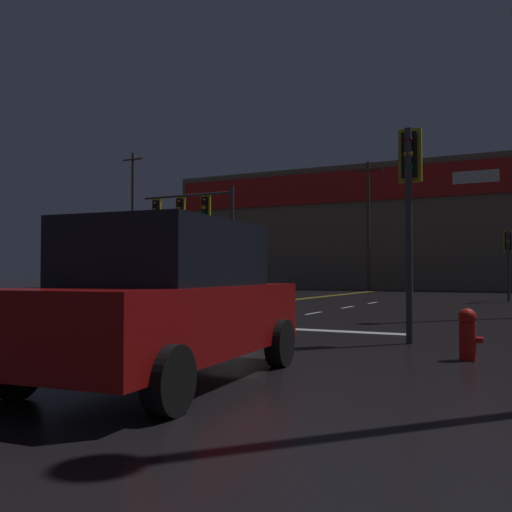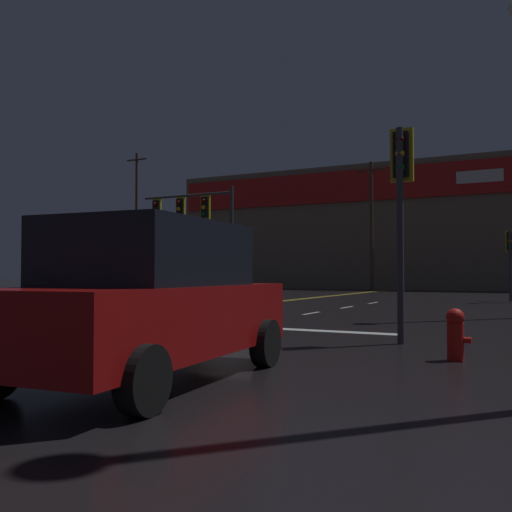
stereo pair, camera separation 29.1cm
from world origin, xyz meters
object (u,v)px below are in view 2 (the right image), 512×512
Objects in this scene: traffic_signal_corner_northeast at (510,249)px; parked_car at (150,300)px; traffic_signal_corner_southeast at (401,184)px; fire_hydrant at (456,333)px; traffic_signal_corner_northwest at (162,255)px; traffic_signal_median at (191,215)px.

parked_car is (-2.71, -23.19, -1.44)m from traffic_signal_corner_northeast.
traffic_signal_corner_northeast is (0.85, 18.22, -0.51)m from traffic_signal_corner_southeast.
parked_car reaches higher than fire_hydrant.
traffic_signal_corner_southeast is at bearing -43.39° from traffic_signal_corner_northwest.
traffic_signal_corner_northwest is at bearing 126.21° from parked_car.
traffic_signal_median is 6.18× the size of fire_hydrant.
traffic_signal_median is 1.45× the size of traffic_signal_corner_northwest.
fire_hydrant is (11.61, -10.52, -3.23)m from traffic_signal_median.
fire_hydrant is at bearing -89.11° from traffic_signal_corner_northeast.
traffic_signal_corner_northeast reaches higher than parked_car.
traffic_signal_median reaches higher than traffic_signal_corner_southeast.
traffic_signal_corner_northeast is at bearing 83.34° from parked_car.
traffic_signal_corner_northeast is 4.30× the size of fire_hydrant.
traffic_signal_corner_southeast is 24.56m from traffic_signal_corner_northwest.
traffic_signal_corner_southeast is 0.89× the size of parked_car.
fire_hydrant is 4.48m from parked_car.
traffic_signal_median is at bearing -140.21° from traffic_signal_corner_northeast.
traffic_signal_median is at bearing 139.87° from traffic_signal_corner_southeast.
traffic_signal_corner_northeast is (18.69, 1.36, 0.01)m from traffic_signal_corner_northwest.
traffic_signal_corner_northeast is 23.39m from parked_car.
traffic_signal_corner_northeast is (11.30, 9.41, -1.24)m from traffic_signal_median.
traffic_signal_corner_northeast reaches higher than fire_hydrant.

